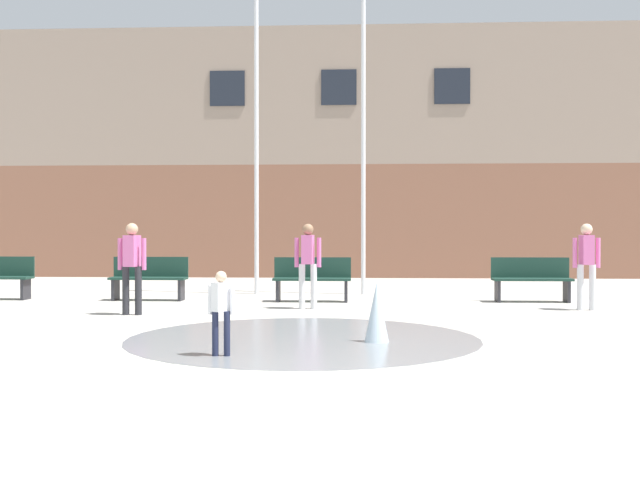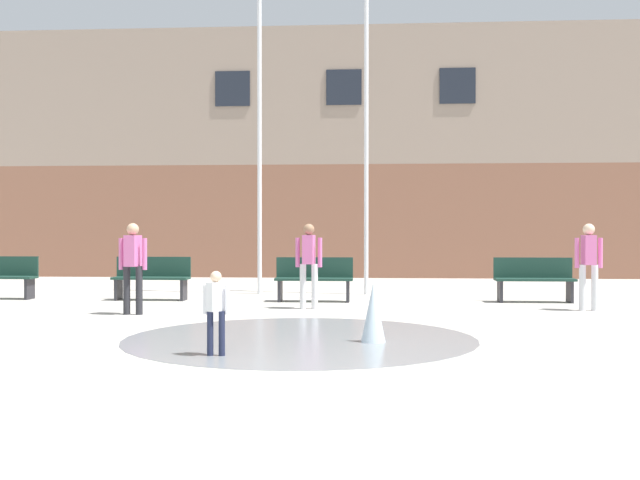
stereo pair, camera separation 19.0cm
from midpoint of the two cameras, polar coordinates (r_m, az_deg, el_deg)
The scene contains 12 objects.
ground_plane at distance 5.79m, azimuth -4.43°, elevation -13.77°, with size 100.00×100.00×0.00m, color #B2ADA3.
library_building at distance 26.45m, azimuth 1.41°, elevation 6.06°, with size 36.00×6.05×7.89m.
splash_fountain at distance 10.04m, azimuth -0.09°, elevation -6.89°, with size 4.75×4.75×0.78m.
park_bench_under_left_flagpole at distance 16.18m, azimuth -13.22°, elevation -2.79°, with size 1.60×0.44×0.91m.
park_bench_center at distance 15.46m, azimuth -0.95°, elevation -2.94°, with size 1.60×0.44×0.91m.
park_bench_under_right_flagpole at distance 15.96m, azimuth 15.48°, elevation -2.85°, with size 1.60×0.44×0.91m.
teen_by_trashcan at distance 13.96m, azimuth -1.32°, elevation -1.45°, with size 0.50×0.35×1.59m.
child_with_pink_shirt at distance 8.76m, azimuth -8.17°, elevation -5.02°, with size 0.31×0.24×0.99m.
adult_near_bench at distance 14.52m, azimuth 19.29°, elevation -1.41°, with size 0.50×0.34×1.59m.
adult_watching at distance 13.36m, azimuth -14.53°, elevation -1.56°, with size 0.50×0.36×1.59m.
flagpole_left at distance 17.64m, azimuth -5.08°, elevation 9.77°, with size 0.80×0.10×7.99m.
flagpole_right at distance 17.49m, azimuth 3.10°, elevation 10.32°, with size 0.80×0.10×8.27m.
Camera 1 is at (0.63, -5.56, 1.44)m, focal length 42.00 mm.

